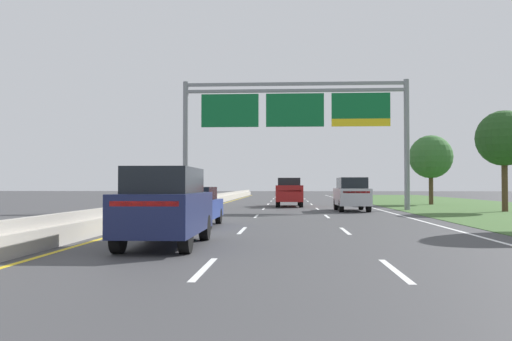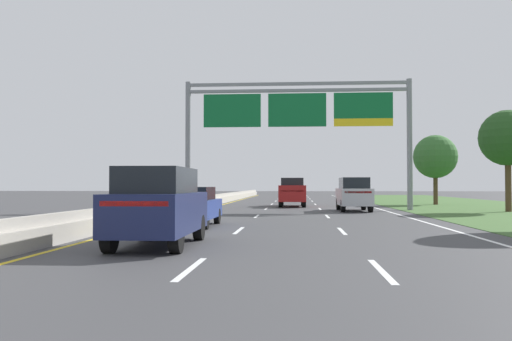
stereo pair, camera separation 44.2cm
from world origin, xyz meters
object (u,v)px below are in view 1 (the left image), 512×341
at_px(car_blue_left_lane_sedan, 194,206).
at_px(roadside_tree_mid, 504,139).
at_px(roadside_tree_far, 431,157).
at_px(overhead_sign_gantry, 295,117).
at_px(car_silver_right_lane_suv, 352,194).
at_px(car_navy_left_lane_suv, 166,205).
at_px(pickup_truck_red, 289,192).

bearing_deg(car_blue_left_lane_sedan, roadside_tree_mid, -53.14).
xyz_separation_m(car_blue_left_lane_sedan, roadside_tree_far, (15.72, 24.68, 3.17)).
relative_size(overhead_sign_gantry, car_silver_right_lane_suv, 3.19).
distance_m(car_navy_left_lane_suv, car_blue_left_lane_sedan, 7.03).
relative_size(pickup_truck_red, car_navy_left_lane_suv, 1.15).
xyz_separation_m(car_navy_left_lane_suv, car_blue_left_lane_sedan, (-0.45, 7.01, -0.28)).
relative_size(car_navy_left_lane_suv, roadside_tree_far, 0.81).
height_order(pickup_truck_red, car_silver_right_lane_suv, pickup_truck_red).
distance_m(pickup_truck_red, car_blue_left_lane_sedan, 20.75).
height_order(car_blue_left_lane_sedan, roadside_tree_mid, roadside_tree_mid).
height_order(overhead_sign_gantry, car_blue_left_lane_sedan, overhead_sign_gantry).
xyz_separation_m(overhead_sign_gantry, car_silver_right_lane_suv, (3.55, -1.37, -5.08)).
height_order(overhead_sign_gantry, car_silver_right_lane_suv, overhead_sign_gantry).
bearing_deg(car_blue_left_lane_sedan, car_silver_right_lane_suv, -30.25).
distance_m(car_navy_left_lane_suv, roadside_tree_mid, 26.00).
height_order(car_silver_right_lane_suv, roadside_tree_far, roadside_tree_far).
height_order(pickup_truck_red, roadside_tree_mid, roadside_tree_mid).
xyz_separation_m(overhead_sign_gantry, pickup_truck_red, (-0.37, 5.76, -5.10)).
height_order(overhead_sign_gantry, pickup_truck_red, overhead_sign_gantry).
bearing_deg(car_navy_left_lane_suv, overhead_sign_gantry, -10.38).
bearing_deg(pickup_truck_red, car_navy_left_lane_suv, 172.52).
bearing_deg(overhead_sign_gantry, roadside_tree_mid, -8.52).
bearing_deg(roadside_tree_far, pickup_truck_red, -160.09).
distance_m(car_silver_right_lane_suv, roadside_tree_mid, 9.89).
distance_m(overhead_sign_gantry, car_blue_left_lane_sedan, 16.14).
bearing_deg(roadside_tree_mid, roadside_tree_far, 96.36).
bearing_deg(car_silver_right_lane_suv, roadside_tree_mid, -93.87).
height_order(pickup_truck_red, car_navy_left_lane_suv, pickup_truck_red).
relative_size(pickup_truck_red, car_silver_right_lane_suv, 1.15).
distance_m(pickup_truck_red, roadside_tree_far, 12.95).
bearing_deg(roadside_tree_far, car_silver_right_lane_suv, -124.77).
xyz_separation_m(pickup_truck_red, car_navy_left_lane_suv, (-3.41, -27.39, 0.02)).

